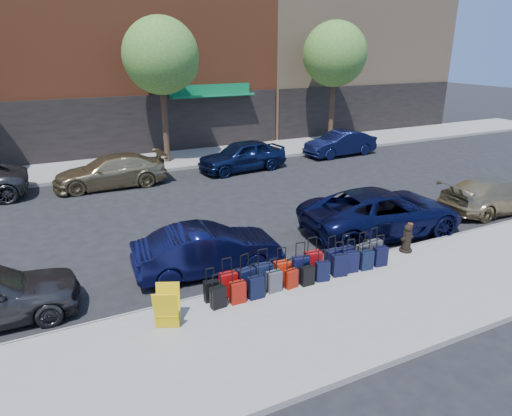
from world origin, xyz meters
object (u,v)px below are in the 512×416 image
car_far_1 (110,171)px  suitcase_front_5 (301,268)px  car_near_3 (495,195)px  car_far_3 (340,143)px  fire_hydrant (407,239)px  display_rack (167,307)px  tree_right (337,56)px  car_near_1 (208,250)px  bollard (409,236)px  car_near_2 (382,212)px  car_far_2 (242,156)px  tree_center (164,58)px

car_far_1 → suitcase_front_5: bearing=15.5°
car_near_3 → car_far_3: bearing=0.9°
fire_hydrant → display_rack: size_ratio=0.91×
tree_right → car_near_1: 18.76m
bollard → car_far_3: 13.23m
display_rack → car_near_3: 13.52m
car_near_2 → car_far_2: 9.60m
car_far_1 → car_far_2: (6.45, -0.05, 0.06)m
car_near_2 → suitcase_front_5: bearing=118.1°
fire_hydrant → car_far_2: (-0.24, 11.26, 0.22)m
display_rack → car_far_1: 11.96m
suitcase_front_5 → bollard: (3.90, 0.14, 0.11)m
tree_right → car_far_1: size_ratio=1.48×
tree_right → car_far_1: 15.12m
fire_hydrant → car_near_1: bearing=158.7°
suitcase_front_5 → car_far_1: 11.78m
car_near_3 → car_far_1: 15.91m
tree_right → car_near_2: (-6.87, -12.56, -4.64)m
car_near_2 → car_far_2: car_near_2 is taller
suitcase_front_5 → car_far_1: size_ratio=0.21×
bollard → car_near_2: size_ratio=0.15×
suitcase_front_5 → display_rack: bearing=-160.4°
car_far_1 → display_rack: bearing=-2.8°
display_rack → car_near_2: (8.02, 2.32, 0.16)m
car_near_1 → car_far_3: bearing=-45.3°
display_rack → car_far_2: size_ratio=0.21×
car_near_3 → car_far_2: (-6.08, 9.76, 0.11)m
car_near_3 → suitcase_front_5: bearing=102.4°
display_rack → bollard: bearing=29.4°
suitcase_front_5 → bollard: 3.90m
tree_center → car_near_1: (-2.57, -12.60, -4.74)m
car_near_3 → car_near_2: bearing=90.9°
bollard → tree_right: bearing=63.0°
fire_hydrant → display_rack: bearing=179.6°
bollard → car_near_2: car_near_2 is taller
car_far_1 → car_far_2: 6.45m
tree_right → fire_hydrant: bearing=-117.3°
suitcase_front_5 → car_near_2: bearing=34.3°
suitcase_front_5 → car_near_2: 4.64m
car_far_1 → bollard: bearing=32.3°
bollard → car_near_3: size_ratio=0.19×
tree_right → car_near_2: bearing=-118.7°
car_near_1 → car_near_2: size_ratio=0.74×
suitcase_front_5 → car_far_2: (3.53, 11.36, 0.29)m
tree_right → car_far_3: (-1.17, -2.45, -4.71)m
suitcase_front_5 → car_far_2: 11.90m
bollard → car_far_3: (6.07, 11.76, 0.11)m
display_rack → car_near_2: 8.34m
car_far_2 → car_far_3: (6.44, 0.55, -0.07)m
suitcase_front_5 → display_rack: (-3.74, -0.53, 0.14)m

